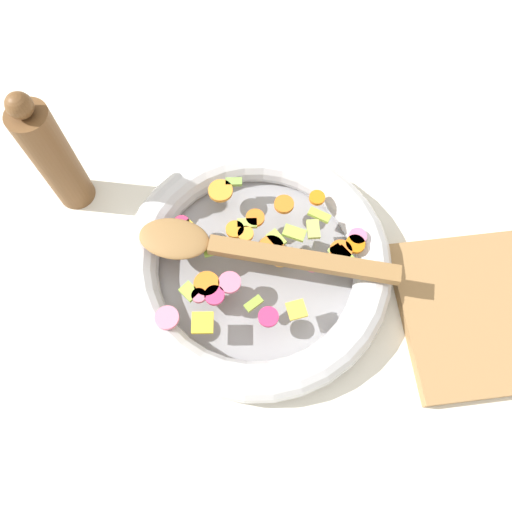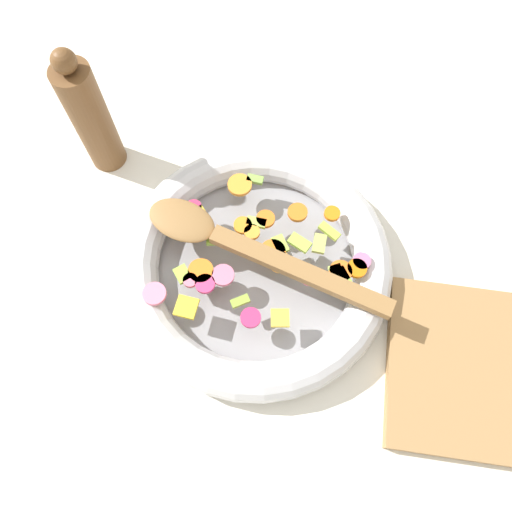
# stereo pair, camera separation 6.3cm
# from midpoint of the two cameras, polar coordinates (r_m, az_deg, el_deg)

# --- Properties ---
(ground_plane) EXTENTS (4.00, 4.00, 0.00)m
(ground_plane) POSITION_cam_midpoint_polar(r_m,az_deg,el_deg) (0.68, -2.65, -1.95)
(ground_plane) COLOR silver
(skillet) EXTENTS (0.36, 0.36, 0.05)m
(skillet) POSITION_cam_midpoint_polar(r_m,az_deg,el_deg) (0.66, -2.73, -1.27)
(skillet) COLOR gray
(skillet) RESTS_ON ground_plane
(chopped_vegetables) EXTENTS (0.28, 0.22, 0.01)m
(chopped_vegetables) POSITION_cam_midpoint_polar(r_m,az_deg,el_deg) (0.63, -2.74, 0.04)
(chopped_vegetables) COLOR orange
(chopped_vegetables) RESTS_ON skillet
(wooden_spoon) EXTENTS (0.33, 0.13, 0.01)m
(wooden_spoon) POSITION_cam_midpoint_polar(r_m,az_deg,el_deg) (0.62, -4.79, 0.42)
(wooden_spoon) COLOR olive
(wooden_spoon) RESTS_ON chopped_vegetables
(pepper_mill) EXTENTS (0.05, 0.05, 0.21)m
(pepper_mill) POSITION_cam_midpoint_polar(r_m,az_deg,el_deg) (0.71, -24.58, 10.00)
(pepper_mill) COLOR brown
(pepper_mill) RESTS_ON ground_plane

